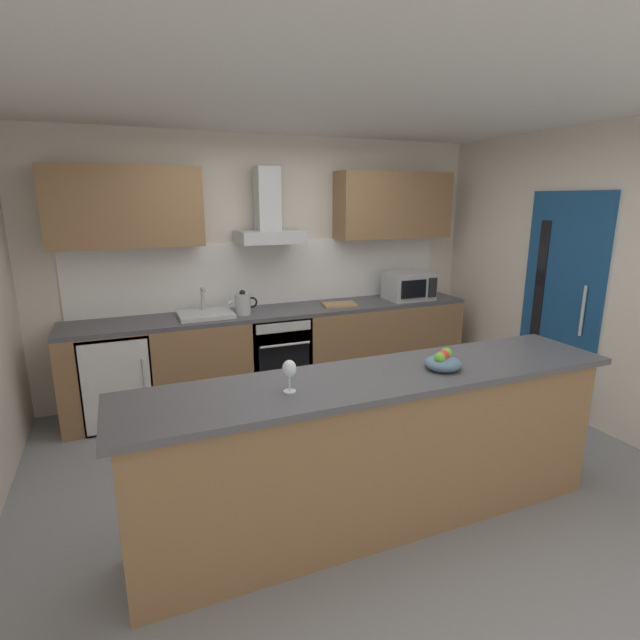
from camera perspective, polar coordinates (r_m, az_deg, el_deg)
The scene contains 18 objects.
ground at distance 3.88m, azimuth 3.06°, elevation -16.83°, with size 5.63×4.72×0.02m, color gray.
ceiling at distance 3.39m, azimuth 3.69°, elevation 24.72°, with size 5.63×4.72×0.02m, color white.
wall_back at distance 5.17m, azimuth -6.05°, elevation 6.42°, with size 5.63×0.12×2.60m, color silver.
wall_right at distance 4.91m, azimuth 29.18°, elevation 4.31°, with size 0.12×4.72×2.60m, color silver.
backsplash_tile at distance 5.11m, azimuth -5.80°, elevation 5.55°, with size 3.94×0.02×0.66m, color white.
counter_back at distance 5.00m, azimuth -4.54°, elevation -3.80°, with size 4.07×0.60×0.90m.
counter_island at distance 3.08m, azimuth 6.88°, elevation -14.89°, with size 3.03×0.64×0.98m.
upper_cabinets at distance 4.91m, azimuth -5.45°, elevation 13.17°, with size 4.02×0.32×0.70m.
side_door at distance 5.04m, azimuth 26.36°, elevation 1.67°, with size 0.08×0.85×2.05m.
oven at distance 4.95m, azimuth -5.25°, elevation -3.87°, with size 0.60×0.62×0.80m.
refrigerator at distance 4.77m, azimuth -22.76°, elevation -6.14°, with size 0.58×0.60×0.85m.
microwave at distance 5.43m, azimuth 10.41°, elevation 3.97°, with size 0.50×0.38×0.30m.
sink at distance 4.69m, azimuth -13.31°, elevation 0.72°, with size 0.50×0.40×0.26m.
kettle at distance 4.70m, azimuth -9.05°, elevation 1.90°, with size 0.29×0.15×0.24m.
range_hood at distance 4.84m, azimuth -6.08°, elevation 11.69°, with size 0.62×0.45×0.72m.
wine_glass at distance 2.57m, azimuth -3.62°, elevation -5.89°, with size 0.08×0.08×0.18m.
fruit_bowl at distance 3.02m, azimuth 14.25°, elevation -4.81°, with size 0.22×0.22×0.13m.
chopping_board at distance 5.06m, azimuth 2.27°, elevation 1.84°, with size 0.34×0.22×0.02m, color tan.
Camera 1 is at (-1.46, -2.99, 1.98)m, focal length 27.24 mm.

